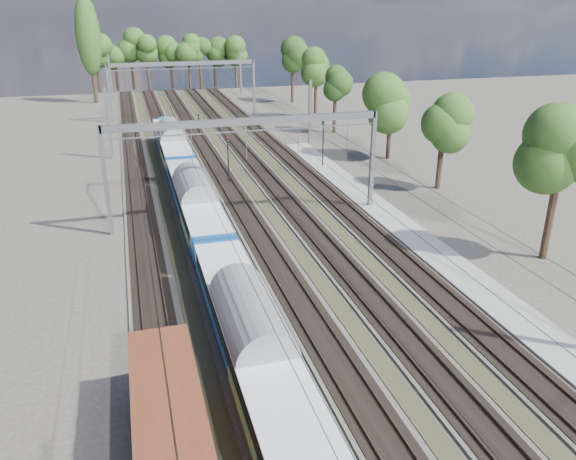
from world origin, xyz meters
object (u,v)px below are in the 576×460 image
object	(u,v)px
emu_train	(196,197)
freight_boxcar	(173,453)
worker	(199,120)
signal_far	(323,137)
signal_near	(228,154)

from	to	relation	value
emu_train	freight_boxcar	size ratio (longest dim) A/B	4.91
emu_train	worker	world-z (taller)	emu_train
emu_train	signal_far	distance (m)	21.71
worker	emu_train	bearing A→B (deg)	171.98
worker	signal_near	world-z (taller)	signal_near
worker	signal_near	distance (m)	30.92
freight_boxcar	signal_far	size ratio (longest dim) A/B	2.36
freight_boxcar	signal_far	xyz separation A→B (m)	(20.78, 42.18, 1.46)
signal_far	signal_near	bearing A→B (deg)	-144.83
signal_far	freight_boxcar	bearing A→B (deg)	-94.96
emu_train	worker	distance (m)	42.76
signal_near	emu_train	bearing A→B (deg)	-125.76
emu_train	signal_near	xyz separation A→B (m)	(4.85, 11.50, 0.55)
freight_boxcar	signal_far	bearing A→B (deg)	63.77
emu_train	worker	xyz separation A→B (m)	(5.85, 42.32, -1.79)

